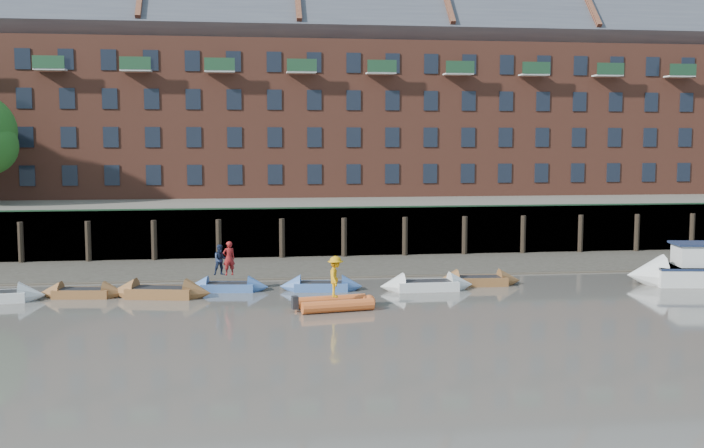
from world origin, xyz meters
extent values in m
plane|color=#5C574F|center=(0.00, 0.00, 0.00)|extent=(220.00, 220.00, 0.00)
cube|color=#3D382F|center=(0.00, 18.00, 0.00)|extent=(110.00, 8.00, 0.50)
cube|color=#4C4336|center=(0.00, 14.60, 0.00)|extent=(110.00, 1.60, 0.10)
cube|color=#2D2A26|center=(0.00, 22.40, 1.60)|extent=(110.00, 0.80, 3.20)
cylinder|color=black|center=(-18.00, 21.75, 1.30)|extent=(0.36, 0.36, 2.60)
cylinder|color=black|center=(-14.00, 21.75, 1.30)|extent=(0.36, 0.36, 2.60)
cylinder|color=black|center=(-10.00, 21.75, 1.30)|extent=(0.36, 0.36, 2.60)
cylinder|color=black|center=(-6.00, 21.75, 1.30)|extent=(0.36, 0.36, 2.60)
cylinder|color=black|center=(-2.00, 21.75, 1.30)|extent=(0.36, 0.36, 2.60)
cylinder|color=black|center=(2.00, 21.75, 1.30)|extent=(0.36, 0.36, 2.60)
cylinder|color=black|center=(6.00, 21.75, 1.30)|extent=(0.36, 0.36, 2.60)
cylinder|color=black|center=(10.00, 21.75, 1.30)|extent=(0.36, 0.36, 2.60)
cylinder|color=black|center=(14.00, 21.75, 1.30)|extent=(0.36, 0.36, 2.60)
cylinder|color=black|center=(18.00, 21.75, 1.30)|extent=(0.36, 0.36, 2.60)
cylinder|color=black|center=(22.00, 21.75, 1.30)|extent=(0.36, 0.36, 2.60)
cylinder|color=black|center=(26.00, 21.75, 1.30)|extent=(0.36, 0.36, 2.60)
cube|color=#264C2D|center=(0.00, 22.10, 3.25)|extent=(110.00, 0.06, 0.10)
cube|color=#5E594D|center=(0.00, 36.00, 1.60)|extent=(110.00, 28.00, 3.20)
cube|color=brown|center=(0.00, 37.00, 9.20)|extent=(80.00, 10.00, 12.00)
cube|color=#42444C|center=(0.00, 37.00, 16.40)|extent=(80.60, 15.56, 15.56)
cube|color=black|center=(-20.00, 31.98, 5.00)|extent=(1.10, 0.12, 1.50)
cube|color=black|center=(-17.00, 31.98, 5.00)|extent=(1.10, 0.12, 1.50)
cube|color=black|center=(-14.00, 31.98, 5.00)|extent=(1.10, 0.12, 1.50)
cube|color=black|center=(-11.00, 31.98, 5.00)|extent=(1.10, 0.12, 1.50)
cube|color=black|center=(-8.00, 31.98, 5.00)|extent=(1.10, 0.12, 1.50)
cube|color=black|center=(-5.00, 31.98, 5.00)|extent=(1.10, 0.12, 1.50)
cube|color=black|center=(-2.00, 31.98, 5.00)|extent=(1.10, 0.12, 1.50)
cube|color=black|center=(1.00, 31.98, 5.00)|extent=(1.10, 0.12, 1.50)
cube|color=black|center=(4.00, 31.98, 5.00)|extent=(1.10, 0.12, 1.50)
cube|color=black|center=(7.00, 31.98, 5.00)|extent=(1.10, 0.12, 1.50)
cube|color=black|center=(10.00, 31.98, 5.00)|extent=(1.10, 0.12, 1.50)
cube|color=black|center=(13.00, 31.98, 5.00)|extent=(1.10, 0.12, 1.50)
cube|color=black|center=(16.00, 31.98, 5.00)|extent=(1.10, 0.12, 1.50)
cube|color=black|center=(19.00, 31.98, 5.00)|extent=(1.10, 0.12, 1.50)
cube|color=black|center=(22.00, 31.98, 5.00)|extent=(1.10, 0.12, 1.50)
cube|color=black|center=(25.00, 31.98, 5.00)|extent=(1.10, 0.12, 1.50)
cube|color=black|center=(28.00, 31.98, 5.00)|extent=(1.10, 0.12, 1.50)
cube|color=black|center=(31.00, 31.98, 5.00)|extent=(1.10, 0.12, 1.50)
cube|color=black|center=(-20.00, 31.98, 7.80)|extent=(1.10, 0.12, 1.50)
cube|color=black|center=(-17.00, 31.98, 7.80)|extent=(1.10, 0.12, 1.50)
cube|color=black|center=(-14.00, 31.98, 7.80)|extent=(1.10, 0.12, 1.50)
cube|color=black|center=(-11.00, 31.98, 7.80)|extent=(1.10, 0.12, 1.50)
cube|color=black|center=(-8.00, 31.98, 7.80)|extent=(1.10, 0.12, 1.50)
cube|color=black|center=(-5.00, 31.98, 7.80)|extent=(1.10, 0.12, 1.50)
cube|color=black|center=(-2.00, 31.98, 7.80)|extent=(1.10, 0.12, 1.50)
cube|color=black|center=(1.00, 31.98, 7.80)|extent=(1.10, 0.12, 1.50)
cube|color=black|center=(4.00, 31.98, 7.80)|extent=(1.10, 0.12, 1.50)
cube|color=black|center=(7.00, 31.98, 7.80)|extent=(1.10, 0.12, 1.50)
cube|color=black|center=(10.00, 31.98, 7.80)|extent=(1.10, 0.12, 1.50)
cube|color=black|center=(13.00, 31.98, 7.80)|extent=(1.10, 0.12, 1.50)
cube|color=black|center=(16.00, 31.98, 7.80)|extent=(1.10, 0.12, 1.50)
cube|color=black|center=(19.00, 31.98, 7.80)|extent=(1.10, 0.12, 1.50)
cube|color=black|center=(22.00, 31.98, 7.80)|extent=(1.10, 0.12, 1.50)
cube|color=black|center=(25.00, 31.98, 7.80)|extent=(1.10, 0.12, 1.50)
cube|color=black|center=(28.00, 31.98, 7.80)|extent=(1.10, 0.12, 1.50)
cube|color=black|center=(31.00, 31.98, 7.80)|extent=(1.10, 0.12, 1.50)
cube|color=black|center=(-20.00, 31.98, 10.60)|extent=(1.10, 0.12, 1.50)
cube|color=black|center=(-17.00, 31.98, 10.60)|extent=(1.10, 0.12, 1.50)
cube|color=black|center=(-14.00, 31.98, 10.60)|extent=(1.10, 0.12, 1.50)
cube|color=black|center=(-11.00, 31.98, 10.60)|extent=(1.10, 0.12, 1.50)
cube|color=black|center=(-8.00, 31.98, 10.60)|extent=(1.10, 0.12, 1.50)
cube|color=black|center=(-5.00, 31.98, 10.60)|extent=(1.10, 0.12, 1.50)
cube|color=black|center=(-2.00, 31.98, 10.60)|extent=(1.10, 0.12, 1.50)
cube|color=black|center=(1.00, 31.98, 10.60)|extent=(1.10, 0.12, 1.50)
cube|color=black|center=(4.00, 31.98, 10.60)|extent=(1.10, 0.12, 1.50)
cube|color=black|center=(7.00, 31.98, 10.60)|extent=(1.10, 0.12, 1.50)
cube|color=black|center=(10.00, 31.98, 10.60)|extent=(1.10, 0.12, 1.50)
cube|color=black|center=(13.00, 31.98, 10.60)|extent=(1.10, 0.12, 1.50)
cube|color=black|center=(16.00, 31.98, 10.60)|extent=(1.10, 0.12, 1.50)
cube|color=black|center=(19.00, 31.98, 10.60)|extent=(1.10, 0.12, 1.50)
cube|color=black|center=(22.00, 31.98, 10.60)|extent=(1.10, 0.12, 1.50)
cube|color=black|center=(25.00, 31.98, 10.60)|extent=(1.10, 0.12, 1.50)
cube|color=black|center=(28.00, 31.98, 10.60)|extent=(1.10, 0.12, 1.50)
cube|color=black|center=(31.00, 31.98, 10.60)|extent=(1.10, 0.12, 1.50)
cube|color=black|center=(-20.00, 31.98, 13.40)|extent=(1.10, 0.12, 1.50)
cube|color=black|center=(-17.00, 31.98, 13.40)|extent=(1.10, 0.12, 1.50)
cube|color=black|center=(-14.00, 31.98, 13.40)|extent=(1.10, 0.12, 1.50)
cube|color=black|center=(-11.00, 31.98, 13.40)|extent=(1.10, 0.12, 1.50)
cube|color=black|center=(-8.00, 31.98, 13.40)|extent=(1.10, 0.12, 1.50)
cube|color=black|center=(-5.00, 31.98, 13.40)|extent=(1.10, 0.12, 1.50)
cube|color=black|center=(-2.00, 31.98, 13.40)|extent=(1.10, 0.12, 1.50)
cube|color=black|center=(1.00, 31.98, 13.40)|extent=(1.10, 0.12, 1.50)
cube|color=black|center=(4.00, 31.98, 13.40)|extent=(1.10, 0.12, 1.50)
cube|color=black|center=(7.00, 31.98, 13.40)|extent=(1.10, 0.12, 1.50)
cube|color=black|center=(10.00, 31.98, 13.40)|extent=(1.10, 0.12, 1.50)
cube|color=black|center=(13.00, 31.98, 13.40)|extent=(1.10, 0.12, 1.50)
cube|color=black|center=(16.00, 31.98, 13.40)|extent=(1.10, 0.12, 1.50)
cube|color=black|center=(19.00, 31.98, 13.40)|extent=(1.10, 0.12, 1.50)
cube|color=black|center=(22.00, 31.98, 13.40)|extent=(1.10, 0.12, 1.50)
cube|color=black|center=(25.00, 31.98, 13.40)|extent=(1.10, 0.12, 1.50)
cube|color=black|center=(28.00, 31.98, 13.40)|extent=(1.10, 0.12, 1.50)
cube|color=black|center=(31.00, 31.98, 13.40)|extent=(1.10, 0.12, 1.50)
cone|color=silver|center=(-14.46, 9.68, 0.24)|extent=(1.36, 1.52, 1.38)
cube|color=brown|center=(-12.23, 10.12, 0.21)|extent=(2.80, 1.53, 0.42)
cone|color=brown|center=(-10.68, 9.92, 0.21)|extent=(1.18, 1.33, 1.21)
cone|color=brown|center=(-13.77, 10.31, 0.21)|extent=(1.18, 1.33, 1.21)
cube|color=black|center=(-12.23, 10.12, 0.40)|extent=(2.32, 1.18, 0.06)
cube|color=brown|center=(-8.46, 9.57, 0.25)|extent=(3.40, 2.06, 0.50)
cone|color=brown|center=(-6.65, 9.19, 0.25)|extent=(1.50, 1.66, 1.43)
cone|color=brown|center=(-10.27, 9.95, 0.25)|extent=(1.50, 1.66, 1.43)
cube|color=black|center=(-8.46, 9.57, 0.48)|extent=(2.81, 1.60, 0.06)
cube|color=#4166A8|center=(-5.26, 10.86, 0.20)|extent=(2.74, 1.49, 0.41)
cone|color=#4166A8|center=(-3.74, 10.68, 0.20)|extent=(1.15, 1.30, 1.18)
cone|color=#4166A8|center=(-6.78, 11.04, 0.20)|extent=(1.15, 1.30, 1.18)
cube|color=black|center=(-5.26, 10.86, 0.39)|extent=(2.27, 1.14, 0.06)
cube|color=#4166A8|center=(-0.58, 10.41, 0.21)|extent=(2.82, 1.53, 0.42)
cone|color=#4166A8|center=(0.98, 10.22, 0.21)|extent=(1.19, 1.33, 1.22)
cone|color=#4166A8|center=(-2.15, 10.59, 0.21)|extent=(1.19, 1.33, 1.22)
cube|color=black|center=(-0.58, 10.41, 0.40)|extent=(2.34, 1.17, 0.06)
cube|color=silver|center=(4.73, 9.77, 0.24)|extent=(3.10, 1.43, 0.48)
cone|color=silver|center=(6.53, 9.79, 0.24)|extent=(1.22, 1.41, 1.39)
cone|color=silver|center=(2.93, 9.75, 0.24)|extent=(1.22, 1.41, 1.39)
cube|color=black|center=(4.73, 9.77, 0.46)|extent=(2.58, 1.07, 0.06)
cube|color=brown|center=(7.75, 10.83, 0.23)|extent=(2.94, 1.43, 0.45)
cone|color=brown|center=(9.43, 10.76, 0.23)|extent=(1.18, 1.35, 1.30)
cone|color=brown|center=(6.07, 10.91, 0.23)|extent=(1.18, 1.35, 1.30)
cube|color=black|center=(7.75, 10.83, 0.43)|extent=(2.45, 1.08, 0.06)
cylinder|color=#D75C24|center=(-0.55, 6.18, 0.27)|extent=(3.32, 1.11, 0.54)
cylinder|color=#D75C24|center=(-0.35, 5.06, 0.27)|extent=(3.32, 1.11, 0.54)
sphere|color=#D75C24|center=(1.17, 5.91, 0.27)|extent=(0.62, 0.62, 0.62)
cube|color=black|center=(-0.45, 5.62, 0.27)|extent=(2.85, 1.40, 0.19)
cone|color=silver|center=(16.52, 9.88, 0.50)|extent=(2.20, 2.50, 2.23)
cube|color=silver|center=(19.26, 9.45, 1.56)|extent=(2.58, 2.02, 1.12)
cube|color=#19233F|center=(19.26, 9.45, 2.18)|extent=(2.95, 2.30, 0.11)
imported|color=maroon|center=(-5.20, 10.95, 1.66)|extent=(0.73, 0.59, 1.73)
imported|color=#19233F|center=(-5.61, 11.01, 1.58)|extent=(0.88, 0.75, 1.56)
imported|color=orange|center=(-0.40, 5.55, 1.51)|extent=(0.86, 1.29, 1.85)
camera|label=1|loc=(-4.49, -30.55, 7.59)|focal=42.00mm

